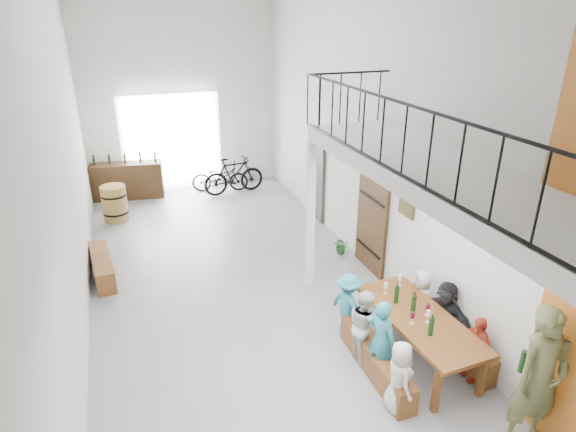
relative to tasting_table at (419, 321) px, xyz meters
name	(u,v)px	position (x,y,z in m)	size (l,w,h in m)	color
floor	(239,284)	(-1.98, 3.08, -0.71)	(12.00, 12.00, 0.00)	slate
room_walls	(231,101)	(-1.98, 3.08, 2.85)	(12.00, 12.00, 12.00)	silver
gateway_portal	(172,143)	(-2.38, 9.02, 0.69)	(2.80, 0.08, 2.80)	white
right_wall_decor	(421,220)	(0.72, 1.22, 1.04)	(0.07, 8.28, 5.07)	#AC5D1E
balcony	(440,178)	(0.00, -0.04, 2.26)	(1.52, 5.62, 4.00)	silver
tasting_table	(419,321)	(0.00, 0.00, 0.00)	(1.00, 2.28, 0.79)	brown
bench_inner	(376,361)	(-0.72, -0.05, -0.49)	(0.30, 1.86, 0.43)	brown
bench_wall	(445,339)	(0.56, 0.02, -0.49)	(0.25, 1.89, 0.43)	brown
tableware	(412,303)	(-0.04, 0.17, 0.22)	(0.47, 1.34, 0.35)	black
side_bench	(102,266)	(-4.48, 4.29, -0.48)	(0.35, 1.61, 0.45)	brown
oak_barrel	(115,203)	(-4.14, 7.16, -0.25)	(0.63, 0.63, 0.92)	olive
serving_counter	(128,181)	(-3.73, 8.73, -0.20)	(1.93, 0.54, 1.02)	#3E270F
counter_bottles	(125,158)	(-3.73, 8.73, 0.45)	(1.67, 0.34, 0.28)	black
guest_left_a	(399,377)	(-0.80, -0.75, -0.18)	(0.52, 0.34, 1.06)	beige
guest_left_b	(381,340)	(-0.72, -0.14, -0.06)	(0.47, 0.31, 1.30)	teal
guest_left_c	(365,325)	(-0.73, 0.32, -0.11)	(0.58, 0.45, 1.19)	beige
guest_left_d	(348,305)	(-0.69, 0.95, -0.15)	(0.72, 0.41, 1.11)	teal
guest_right_a	(476,348)	(0.56, -0.62, -0.18)	(0.61, 0.26, 1.05)	#B5311F
guest_right_b	(444,315)	(0.59, 0.17, -0.13)	(1.07, 0.34, 1.15)	black
guest_right_c	(421,300)	(0.51, 0.68, -0.16)	(0.53, 0.35, 1.09)	beige
host_standing	(539,379)	(0.44, -1.75, 0.26)	(0.70, 0.46, 1.93)	#51542F
potted_plant	(342,246)	(0.47, 3.56, -0.52)	(0.34, 0.30, 0.38)	#144315
bicycle_near	(220,177)	(-1.17, 8.37, -0.28)	(0.57, 1.64, 0.86)	black
bicycle_far	(234,175)	(-0.83, 8.06, -0.16)	(0.51, 1.80, 1.08)	black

